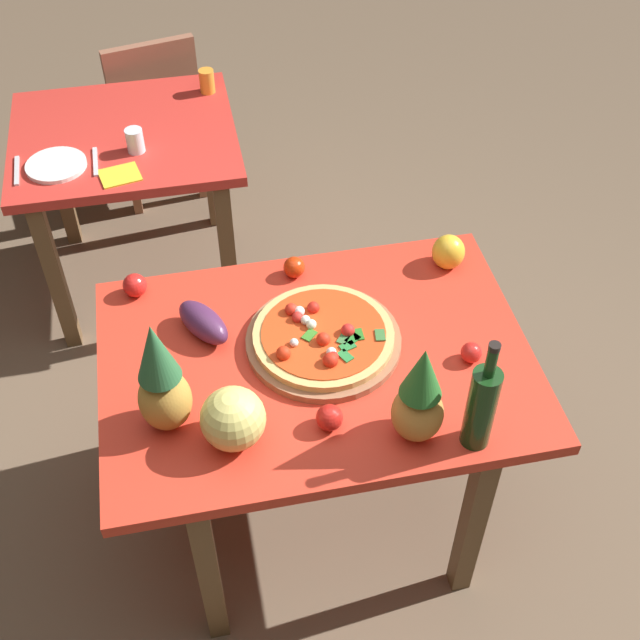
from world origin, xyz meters
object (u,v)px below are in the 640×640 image
object	(u,v)px
pineapple_right	(419,398)
bell_pepper	(448,252)
background_table	(128,160)
tomato_beside_pepper	(295,267)
melon	(233,419)
drinking_glass_water	(135,141)
wine_bottle	(481,406)
eggplant	(203,322)
tomato_at_corner	(329,418)
napkin_folded	(120,175)
dining_chair	(153,108)
fork_utensil	(17,171)
pizza	(322,335)
drinking_glass_juice	(207,81)
pizza_board	(323,341)
pineapple_left	(162,382)
dinner_plate	(56,165)
tomato_by_bottle	(471,353)
tomato_near_board	(135,285)
display_table	(317,378)
knife_utensil	(95,162)

from	to	relation	value
pineapple_right	bell_pepper	bearing A→B (deg)	65.29
background_table	tomato_beside_pepper	bearing A→B (deg)	-61.37
melon	drinking_glass_water	world-z (taller)	melon
wine_bottle	eggplant	world-z (taller)	wine_bottle
tomato_at_corner	napkin_folded	world-z (taller)	tomato_at_corner
dining_chair	fork_utensil	size ratio (longest dim) A/B	4.72
pizza	fork_utensil	world-z (taller)	pizza
dining_chair	wine_bottle	xyz separation A→B (m)	(0.74, -2.26, 0.41)
drinking_glass_juice	melon	bearing A→B (deg)	-93.76
pizza_board	tomato_beside_pepper	world-z (taller)	tomato_beside_pepper
drinking_glass_juice	drinking_glass_water	size ratio (longest dim) A/B	1.05
bell_pepper	tomato_at_corner	xyz separation A→B (m)	(-0.50, -0.55, -0.02)
pineapple_left	tomato_beside_pepper	bearing A→B (deg)	49.34
drinking_glass_water	napkin_folded	bearing A→B (deg)	-114.51
wine_bottle	napkin_folded	bearing A→B (deg)	122.49
dinner_plate	fork_utensil	bearing A→B (deg)	180.00
wine_bottle	melon	xyz separation A→B (m)	(-0.61, 0.13, -0.06)
melon	eggplant	xyz separation A→B (m)	(-0.04, 0.40, -0.04)
drinking_glass_water	tomato_at_corner	bearing A→B (deg)	-72.46
tomato_by_bottle	drinking_glass_juice	world-z (taller)	drinking_glass_juice
pizza_board	pineapple_left	xyz separation A→B (m)	(-0.46, -0.19, 0.15)
pineapple_left	tomato_near_board	xyz separation A→B (m)	(-0.06, 0.51, -0.13)
drinking_glass_juice	background_table	bearing A→B (deg)	-146.31
wine_bottle	tomato_near_board	distance (m)	1.12
pizza	tomato_by_bottle	world-z (taller)	pizza
dinner_plate	tomato_near_board	bearing A→B (deg)	-70.83
tomato_at_corner	drinking_glass_juice	size ratio (longest dim) A/B	0.76
background_table	tomato_by_bottle	world-z (taller)	tomato_by_bottle
eggplant	drinking_glass_juice	size ratio (longest dim) A/B	2.10
display_table	pineapple_right	bearing A→B (deg)	-57.08
dinner_plate	tomato_beside_pepper	bearing A→B (deg)	-44.88
melon	drinking_glass_juice	bearing A→B (deg)	86.24
dining_chair	tomato_beside_pepper	size ratio (longest dim) A/B	12.58
knife_utensil	display_table	bearing A→B (deg)	-62.05
tomato_beside_pepper	napkin_folded	xyz separation A→B (m)	(-0.53, 0.65, -0.03)
napkin_folded	fork_utensil	bearing A→B (deg)	164.46
display_table	tomato_at_corner	world-z (taller)	tomato_at_corner
dining_chair	tomato_at_corner	bearing A→B (deg)	88.19
dinner_plate	knife_utensil	size ratio (longest dim) A/B	1.22
dinner_plate	melon	bearing A→B (deg)	-70.16
tomato_at_corner	eggplant	bearing A→B (deg)	125.43
dining_chair	tomato_at_corner	xyz separation A→B (m)	(0.38, -2.14, 0.31)
pineapple_right	drinking_glass_water	world-z (taller)	pineapple_right
fork_utensil	wine_bottle	bearing A→B (deg)	-52.24
display_table	pizza_board	world-z (taller)	pizza_board
bell_pepper	fork_utensil	bearing A→B (deg)	149.99
melon	dinner_plate	xyz separation A→B (m)	(-0.48, 1.34, -0.08)
pineapple_right	tomato_at_corner	size ratio (longest dim) A/B	4.45
wine_bottle	drinking_glass_juice	distance (m)	1.95
melon	display_table	bearing A→B (deg)	41.94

